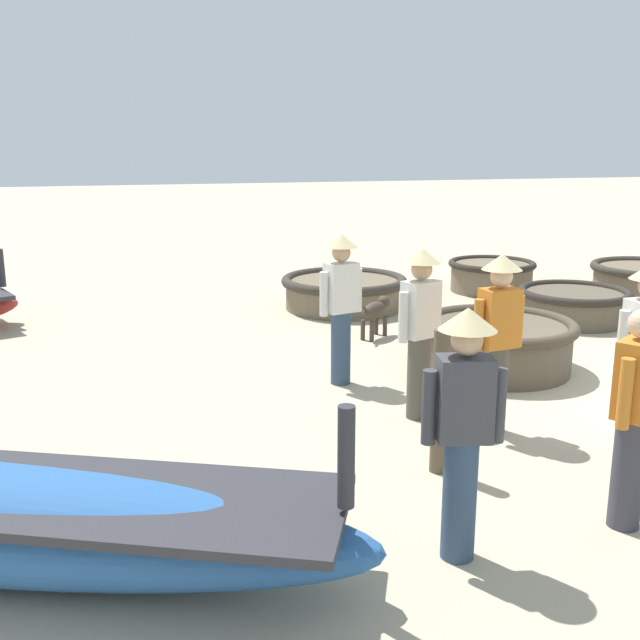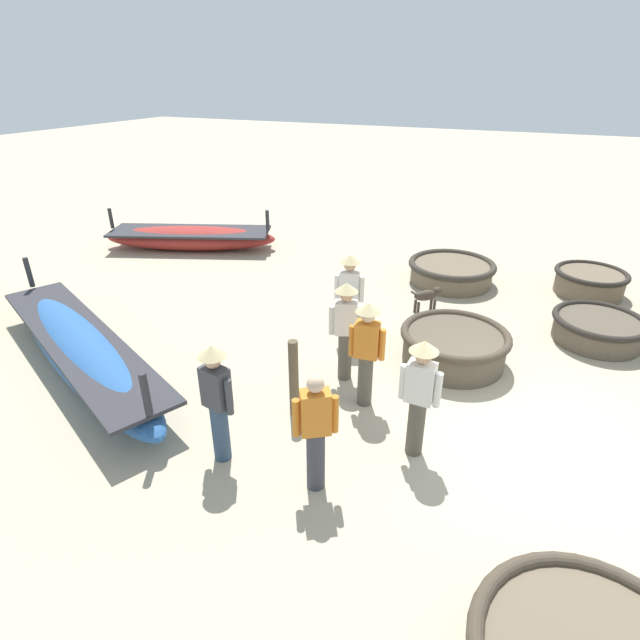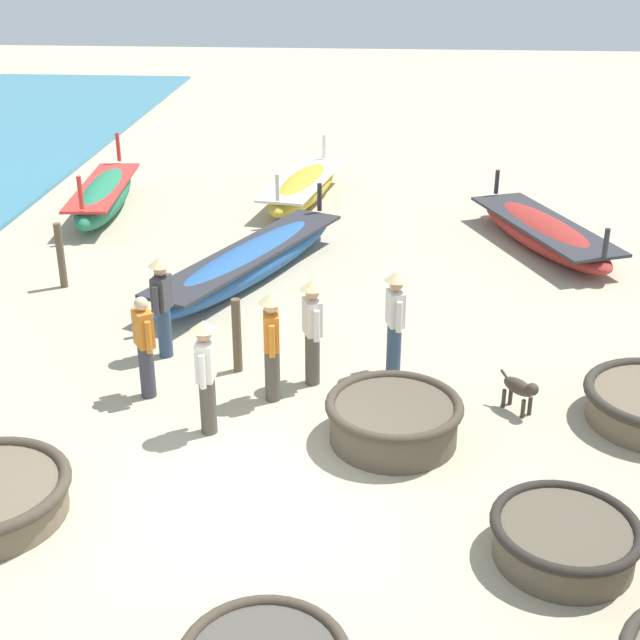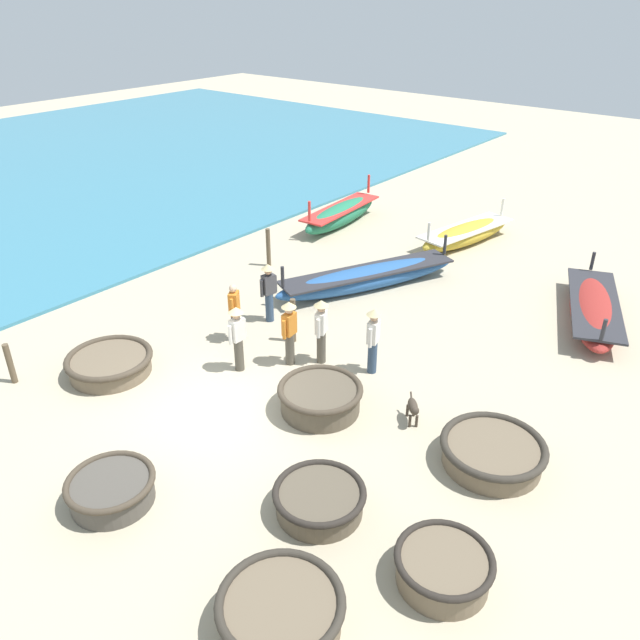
# 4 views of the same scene
# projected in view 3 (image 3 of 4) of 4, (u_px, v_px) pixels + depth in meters

# --- Properties ---
(ground_plane) EXTENTS (80.00, 80.00, 0.00)m
(ground_plane) POSITION_uv_depth(u_px,v_px,m) (251.00, 499.00, 10.73)
(ground_plane) COLOR tan
(coracle_far_left) EXTENTS (1.84, 1.84, 0.61)m
(coracle_far_left) POSITION_uv_depth(u_px,v_px,m) (394.00, 419.00, 11.81)
(coracle_far_left) COLOR brown
(coracle_far_left) RESTS_ON ground
(coracle_front_left) EXTENTS (1.64, 1.64, 0.50)m
(coracle_front_left) POSITION_uv_depth(u_px,v_px,m) (564.00, 538.00, 9.64)
(coracle_front_left) COLOR brown
(coracle_front_left) RESTS_ON ground
(long_boat_ochre_hull) EXTENTS (3.40, 5.86, 1.23)m
(long_boat_ochre_hull) POSITION_uv_depth(u_px,v_px,m) (250.00, 262.00, 17.08)
(long_boat_ochre_hull) COLOR #285693
(long_boat_ochre_hull) RESTS_ON ground
(long_boat_red_hull) EXTENTS (2.86, 4.86, 1.11)m
(long_boat_red_hull) POSITION_uv_depth(u_px,v_px,m) (543.00, 233.00, 18.76)
(long_boat_red_hull) COLOR maroon
(long_boat_red_hull) RESTS_ON ground
(long_boat_blue_hull) EXTENTS (1.34, 4.48, 1.45)m
(long_boat_blue_hull) POSITION_uv_depth(u_px,v_px,m) (104.00, 196.00, 20.87)
(long_boat_blue_hull) COLOR #237551
(long_boat_blue_hull) RESTS_ON ground
(long_boat_white_hull) EXTENTS (1.88, 4.49, 1.22)m
(long_boat_white_hull) POSITION_uv_depth(u_px,v_px,m) (303.00, 188.00, 21.74)
(long_boat_white_hull) COLOR gold
(long_boat_white_hull) RESTS_ON ground
(fisherman_by_coracle) EXTENTS (0.36, 0.53, 1.67)m
(fisherman_by_coracle) POSITION_uv_depth(u_px,v_px,m) (206.00, 369.00, 11.74)
(fisherman_by_coracle) COLOR #4C473D
(fisherman_by_coracle) RESTS_ON ground
(fisherman_standing_right) EXTENTS (0.36, 0.53, 1.67)m
(fisherman_standing_right) POSITION_uv_depth(u_px,v_px,m) (272.00, 340.00, 12.56)
(fisherman_standing_right) COLOR #4C473D
(fisherman_standing_right) RESTS_ON ground
(fisherman_with_hat) EXTENTS (0.36, 0.51, 1.67)m
(fisherman_with_hat) POSITION_uv_depth(u_px,v_px,m) (395.00, 316.00, 13.30)
(fisherman_with_hat) COLOR #2D425B
(fisherman_with_hat) RESTS_ON ground
(fisherman_hauling) EXTENTS (0.37, 0.46, 1.57)m
(fisherman_hauling) POSITION_uv_depth(u_px,v_px,m) (145.00, 344.00, 12.70)
(fisherman_hauling) COLOR #383842
(fisherman_hauling) RESTS_ON ground
(fisherman_standing_left) EXTENTS (0.36, 0.52, 1.67)m
(fisherman_standing_left) POSITION_uv_depth(u_px,v_px,m) (162.00, 301.00, 13.84)
(fisherman_standing_left) COLOR #2D425B
(fisherman_standing_left) RESTS_ON ground
(fisherman_crouching) EXTENTS (0.36, 0.50, 1.67)m
(fisherman_crouching) POSITION_uv_depth(u_px,v_px,m) (312.00, 325.00, 13.01)
(fisherman_crouching) COLOR #4C473D
(fisherman_crouching) RESTS_ON ground
(dog) EXTENTS (0.49, 0.56, 0.55)m
(dog) POSITION_uv_depth(u_px,v_px,m) (520.00, 389.00, 12.47)
(dog) COLOR #3D3328
(dog) RESTS_ON ground
(mooring_post_inland) EXTENTS (0.14, 0.14, 1.20)m
(mooring_post_inland) POSITION_uv_depth(u_px,v_px,m) (237.00, 335.00, 13.52)
(mooring_post_inland) COLOR brown
(mooring_post_inland) RESTS_ON ground
(mooring_post_shoreline) EXTENTS (0.14, 0.14, 1.26)m
(mooring_post_shoreline) POSITION_uv_depth(u_px,v_px,m) (61.00, 256.00, 16.61)
(mooring_post_shoreline) COLOR brown
(mooring_post_shoreline) RESTS_ON ground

